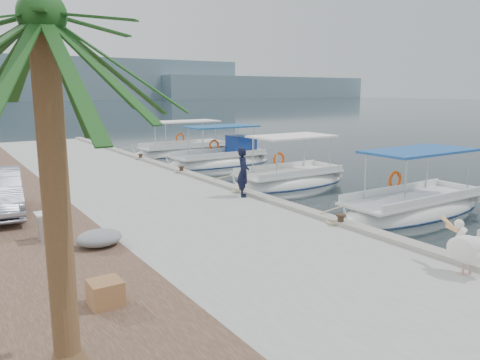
% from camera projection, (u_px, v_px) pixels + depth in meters
% --- Properties ---
extents(ground, '(400.00, 400.00, 0.00)m').
position_uv_depth(ground, '(274.00, 214.00, 16.21)').
color(ground, black).
rests_on(ground, ground).
extents(concrete_quay, '(6.00, 40.00, 0.50)m').
position_uv_depth(concrete_quay, '(138.00, 191.00, 18.66)').
color(concrete_quay, '#979792').
rests_on(concrete_quay, ground).
extents(quay_curb, '(0.44, 40.00, 0.12)m').
position_uv_depth(quay_curb, '(200.00, 177.00, 20.10)').
color(quay_curb, gray).
rests_on(quay_curb, concrete_quay).
extents(distant_hills, '(330.00, 60.00, 18.00)m').
position_uv_depth(distant_hills, '(39.00, 82.00, 196.27)').
color(distant_hills, slate).
rests_on(distant_hills, ground).
extents(fishing_caique_b, '(6.83, 2.21, 2.83)m').
position_uv_depth(fishing_caique_b, '(412.00, 210.00, 16.19)').
color(fishing_caique_b, white).
rests_on(fishing_caique_b, ground).
extents(fishing_caique_c, '(6.11, 2.39, 2.83)m').
position_uv_depth(fishing_caique_c, '(288.00, 182.00, 21.19)').
color(fishing_caique_c, white).
rests_on(fishing_caique_c, ground).
extents(fishing_caique_d, '(6.72, 2.32, 2.83)m').
position_uv_depth(fishing_caique_d, '(221.00, 161.00, 26.90)').
color(fishing_caique_d, white).
rests_on(fishing_caique_d, ground).
extents(fishing_caique_e, '(7.22, 2.31, 2.83)m').
position_uv_depth(fishing_caique_e, '(183.00, 153.00, 31.17)').
color(fishing_caique_e, white).
rests_on(fishing_caique_e, ground).
extents(mooring_bollards, '(0.28, 20.28, 0.33)m').
position_uv_depth(mooring_bollards, '(242.00, 188.00, 17.12)').
color(mooring_bollards, black).
rests_on(mooring_bollards, concrete_quay).
extents(pelican, '(0.80, 1.35, 1.06)m').
position_uv_depth(pelican, '(468.00, 248.00, 9.53)').
color(pelican, tan).
rests_on(pelican, concrete_quay).
extents(fisherman, '(0.67, 0.76, 1.75)m').
position_uv_depth(fisherman, '(243.00, 172.00, 16.48)').
color(fisherman, black).
rests_on(fisherman, concrete_quay).
extents(date_palm, '(4.60, 4.60, 5.46)m').
position_uv_depth(date_palm, '(42.00, 19.00, 5.33)').
color(date_palm, brown).
rests_on(date_palm, cobblestone_strip).
extents(wooden_crate, '(0.55, 0.55, 0.44)m').
position_uv_depth(wooden_crate, '(105.00, 293.00, 8.22)').
color(wooden_crate, brown).
rests_on(wooden_crate, cobblestone_strip).
extents(tarp_bundle, '(1.10, 0.90, 0.40)m').
position_uv_depth(tarp_bundle, '(99.00, 238.00, 11.32)').
color(tarp_bundle, gray).
rests_on(tarp_bundle, cobblestone_strip).
extents(folding_table, '(0.55, 0.55, 0.73)m').
position_uv_depth(folding_table, '(48.00, 221.00, 11.65)').
color(folding_table, silver).
rests_on(folding_table, cobblestone_strip).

